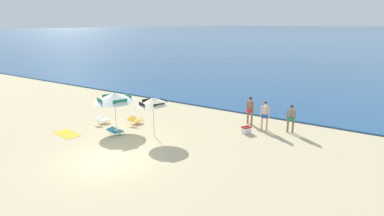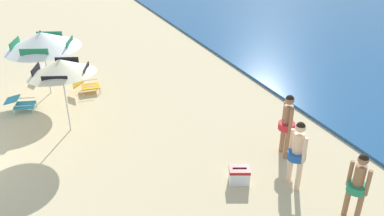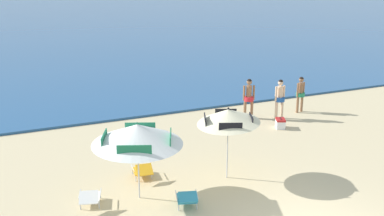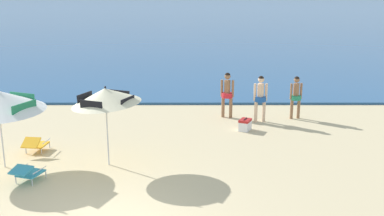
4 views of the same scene
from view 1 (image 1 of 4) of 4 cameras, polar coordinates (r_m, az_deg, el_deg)
ground_plane at (r=15.28m, az=-14.84°, el=-9.11°), size 800.00×800.00×0.00m
beach_umbrella_striped_main at (r=19.25m, az=-13.95°, el=1.95°), size 2.62×2.64×2.24m
beach_umbrella_striped_second at (r=17.40m, az=-7.09°, el=1.20°), size 2.37×2.35×2.29m
lounge_chair_under_umbrella at (r=18.29m, az=-13.82°, el=-4.02°), size 0.76×0.97×0.49m
lounge_chair_beside_umbrella at (r=20.70m, az=-16.11°, el=-1.96°), size 0.76×1.00×0.52m
lounge_chair_facing_sea at (r=20.12m, az=-10.33°, el=-2.10°), size 0.64×0.95×0.52m
person_standing_near_shore at (r=18.93m, az=17.57°, el=-1.52°), size 0.48×0.40×1.64m
person_standing_beside at (r=18.92m, az=13.12°, el=-1.03°), size 0.52×0.43×1.74m
person_wading_in at (r=19.87m, az=10.54°, el=-0.10°), size 0.51×0.43×1.75m
cooler_box at (r=18.43m, az=9.85°, el=-3.91°), size 0.53×0.60×0.43m
beach_towel at (r=19.44m, az=-21.75°, el=-4.40°), size 1.92×1.19×0.01m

